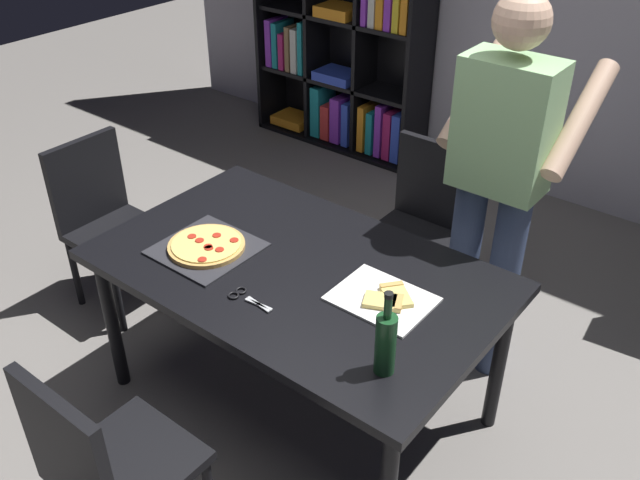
{
  "coord_description": "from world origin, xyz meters",
  "views": [
    {
      "loc": [
        1.47,
        -1.71,
        2.33
      ],
      "look_at": [
        0.0,
        0.15,
        0.8
      ],
      "focal_mm": 38.75,
      "sensor_mm": 36.0,
      "label": 1
    }
  ],
  "objects_px": {
    "chair_near_camera": "(103,464)",
    "pepperoni_pizza_on_tray": "(207,247)",
    "bookshelf": "(342,29)",
    "dining_table": "(297,281)",
    "person_serving_pizza": "(499,175)",
    "kitchen_scissors": "(245,297)",
    "wine_bottle": "(386,342)",
    "chair_left_end": "(104,214)",
    "chair_far_side": "(421,218)"
  },
  "relations": [
    {
      "from": "bookshelf",
      "to": "wine_bottle",
      "type": "distance_m",
      "value": 3.42
    },
    {
      "from": "pepperoni_pizza_on_tray",
      "to": "wine_bottle",
      "type": "distance_m",
      "value": 0.99
    },
    {
      "from": "chair_left_end",
      "to": "kitchen_scissors",
      "type": "height_order",
      "value": "chair_left_end"
    },
    {
      "from": "chair_far_side",
      "to": "chair_left_end",
      "type": "bearing_deg",
      "value": -142.91
    },
    {
      "from": "chair_near_camera",
      "to": "chair_left_end",
      "type": "height_order",
      "value": "same"
    },
    {
      "from": "chair_far_side",
      "to": "chair_left_end",
      "type": "distance_m",
      "value": 1.63
    },
    {
      "from": "dining_table",
      "to": "chair_near_camera",
      "type": "height_order",
      "value": "chair_near_camera"
    },
    {
      "from": "kitchen_scissors",
      "to": "chair_left_end",
      "type": "bearing_deg",
      "value": 167.74
    },
    {
      "from": "pepperoni_pizza_on_tray",
      "to": "kitchen_scissors",
      "type": "xyz_separation_m",
      "value": [
        0.35,
        -0.14,
        -0.01
      ]
    },
    {
      "from": "pepperoni_pizza_on_tray",
      "to": "person_serving_pizza",
      "type": "bearing_deg",
      "value": 47.06
    },
    {
      "from": "person_serving_pizza",
      "to": "kitchen_scissors",
      "type": "bearing_deg",
      "value": -115.12
    },
    {
      "from": "chair_left_end",
      "to": "pepperoni_pizza_on_tray",
      "type": "relative_size",
      "value": 2.38
    },
    {
      "from": "bookshelf",
      "to": "pepperoni_pizza_on_tray",
      "type": "relative_size",
      "value": 5.15
    },
    {
      "from": "wine_bottle",
      "to": "kitchen_scissors",
      "type": "relative_size",
      "value": 1.64
    },
    {
      "from": "bookshelf",
      "to": "person_serving_pizza",
      "type": "distance_m",
      "value": 2.59
    },
    {
      "from": "kitchen_scissors",
      "to": "person_serving_pizza",
      "type": "bearing_deg",
      "value": 64.88
    },
    {
      "from": "person_serving_pizza",
      "to": "chair_left_end",
      "type": "bearing_deg",
      "value": -156.67
    },
    {
      "from": "chair_far_side",
      "to": "pepperoni_pizza_on_tray",
      "type": "distance_m",
      "value": 1.21
    },
    {
      "from": "bookshelf",
      "to": "dining_table",
      "type": "bearing_deg",
      "value": -56.87
    },
    {
      "from": "bookshelf",
      "to": "kitchen_scissors",
      "type": "distance_m",
      "value": 3.07
    },
    {
      "from": "dining_table",
      "to": "chair_left_end",
      "type": "bearing_deg",
      "value": 180.0
    },
    {
      "from": "chair_near_camera",
      "to": "chair_left_end",
      "type": "bearing_deg",
      "value": 142.91
    },
    {
      "from": "person_serving_pizza",
      "to": "chair_near_camera",
      "type": "bearing_deg",
      "value": -105.02
    },
    {
      "from": "chair_near_camera",
      "to": "chair_left_end",
      "type": "xyz_separation_m",
      "value": [
        -1.3,
        0.98,
        0.0
      ]
    },
    {
      "from": "chair_near_camera",
      "to": "pepperoni_pizza_on_tray",
      "type": "height_order",
      "value": "chair_near_camera"
    },
    {
      "from": "chair_near_camera",
      "to": "chair_far_side",
      "type": "relative_size",
      "value": 1.0
    },
    {
      "from": "bookshelf",
      "to": "person_serving_pizza",
      "type": "height_order",
      "value": "bookshelf"
    },
    {
      "from": "chair_far_side",
      "to": "wine_bottle",
      "type": "bearing_deg",
      "value": -64.44
    },
    {
      "from": "chair_near_camera",
      "to": "wine_bottle",
      "type": "height_order",
      "value": "wine_bottle"
    },
    {
      "from": "bookshelf",
      "to": "person_serving_pizza",
      "type": "bearing_deg",
      "value": -38.66
    },
    {
      "from": "chair_far_side",
      "to": "person_serving_pizza",
      "type": "xyz_separation_m",
      "value": [
        0.47,
        -0.22,
        0.49
      ]
    },
    {
      "from": "chair_far_side",
      "to": "kitchen_scissors",
      "type": "distance_m",
      "value": 1.28
    },
    {
      "from": "chair_near_camera",
      "to": "person_serving_pizza",
      "type": "bearing_deg",
      "value": 74.98
    },
    {
      "from": "pepperoni_pizza_on_tray",
      "to": "dining_table",
      "type": "bearing_deg",
      "value": 20.4
    },
    {
      "from": "kitchen_scissors",
      "to": "dining_table",
      "type": "bearing_deg",
      "value": 85.93
    },
    {
      "from": "person_serving_pizza",
      "to": "kitchen_scissors",
      "type": "height_order",
      "value": "person_serving_pizza"
    },
    {
      "from": "chair_left_end",
      "to": "kitchen_scissors",
      "type": "bearing_deg",
      "value": -12.26
    },
    {
      "from": "bookshelf",
      "to": "wine_bottle",
      "type": "height_order",
      "value": "bookshelf"
    },
    {
      "from": "chair_near_camera",
      "to": "wine_bottle",
      "type": "xyz_separation_m",
      "value": [
        0.6,
        0.71,
        0.36
      ]
    },
    {
      "from": "bookshelf",
      "to": "pepperoni_pizza_on_tray",
      "type": "xyz_separation_m",
      "value": [
        1.18,
        -2.52,
        -0.12
      ]
    },
    {
      "from": "dining_table",
      "to": "wine_bottle",
      "type": "distance_m",
      "value": 0.69
    },
    {
      "from": "chair_near_camera",
      "to": "chair_far_side",
      "type": "xyz_separation_m",
      "value": [
        0.0,
        1.97,
        0.0
      ]
    },
    {
      "from": "chair_far_side",
      "to": "chair_near_camera",
      "type": "bearing_deg",
      "value": -90.0
    },
    {
      "from": "person_serving_pizza",
      "to": "wine_bottle",
      "type": "xyz_separation_m",
      "value": [
        0.13,
        -1.04,
        -0.13
      ]
    },
    {
      "from": "wine_bottle",
      "to": "kitchen_scissors",
      "type": "bearing_deg",
      "value": -179.74
    },
    {
      "from": "dining_table",
      "to": "person_serving_pizza",
      "type": "relative_size",
      "value": 0.93
    },
    {
      "from": "chair_left_end",
      "to": "bookshelf",
      "type": "distance_m",
      "value": 2.42
    },
    {
      "from": "wine_bottle",
      "to": "kitchen_scissors",
      "type": "height_order",
      "value": "wine_bottle"
    },
    {
      "from": "person_serving_pizza",
      "to": "wine_bottle",
      "type": "distance_m",
      "value": 1.05
    },
    {
      "from": "chair_near_camera",
      "to": "person_serving_pizza",
      "type": "distance_m",
      "value": 1.87
    }
  ]
}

